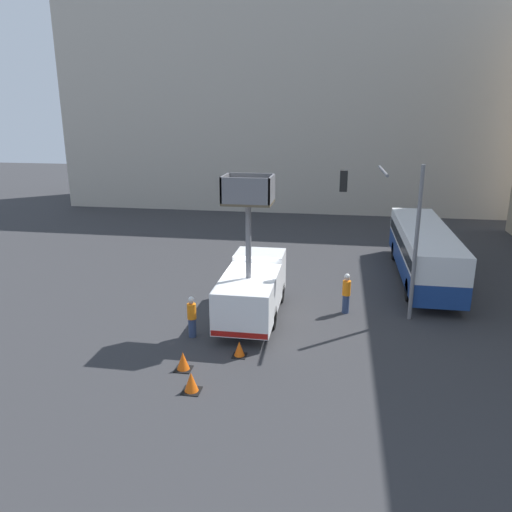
{
  "coord_description": "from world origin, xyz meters",
  "views": [
    {
      "loc": [
        3.81,
        -20.93,
        9.2
      ],
      "look_at": [
        0.22,
        0.83,
        2.67
      ],
      "focal_mm": 35.0,
      "sensor_mm": 36.0,
      "label": 1
    }
  ],
  "objects_px": {
    "road_worker_near_truck": "(192,317)",
    "city_bus": "(424,249)",
    "traffic_cone_near_truck": "(239,349)",
    "traffic_cone_mid_road": "(191,382)",
    "traffic_cone_far_side": "(183,361)",
    "traffic_light_pole": "(393,218)",
    "road_worker_directing": "(346,293)",
    "utility_truck": "(253,286)"
  },
  "relations": [
    {
      "from": "traffic_light_pole",
      "to": "utility_truck",
      "type": "bearing_deg",
      "value": -170.39
    },
    {
      "from": "road_worker_near_truck",
      "to": "traffic_cone_near_truck",
      "type": "relative_size",
      "value": 2.93
    },
    {
      "from": "city_bus",
      "to": "road_worker_directing",
      "type": "height_order",
      "value": "city_bus"
    },
    {
      "from": "utility_truck",
      "to": "traffic_cone_far_side",
      "type": "bearing_deg",
      "value": -108.48
    },
    {
      "from": "road_worker_near_truck",
      "to": "traffic_cone_near_truck",
      "type": "distance_m",
      "value": 2.72
    },
    {
      "from": "road_worker_near_truck",
      "to": "traffic_cone_far_side",
      "type": "distance_m",
      "value": 2.82
    },
    {
      "from": "road_worker_near_truck",
      "to": "traffic_cone_far_side",
      "type": "relative_size",
      "value": 2.59
    },
    {
      "from": "city_bus",
      "to": "traffic_cone_far_side",
      "type": "xyz_separation_m",
      "value": [
        -10.14,
        -12.0,
        -1.43
      ]
    },
    {
      "from": "road_worker_directing",
      "to": "traffic_cone_near_truck",
      "type": "relative_size",
      "value": 3.15
    },
    {
      "from": "traffic_cone_near_truck",
      "to": "utility_truck",
      "type": "bearing_deg",
      "value": 91.82
    },
    {
      "from": "city_bus",
      "to": "road_worker_near_truck",
      "type": "xyz_separation_m",
      "value": [
        -10.58,
        -9.27,
        -0.86
      ]
    },
    {
      "from": "traffic_cone_near_truck",
      "to": "traffic_light_pole",
      "type": "bearing_deg",
      "value": 39.08
    },
    {
      "from": "traffic_cone_mid_road",
      "to": "traffic_cone_far_side",
      "type": "distance_m",
      "value": 1.55
    },
    {
      "from": "city_bus",
      "to": "road_worker_near_truck",
      "type": "relative_size",
      "value": 6.38
    },
    {
      "from": "road_worker_directing",
      "to": "traffic_cone_far_side",
      "type": "height_order",
      "value": "road_worker_directing"
    },
    {
      "from": "traffic_light_pole",
      "to": "traffic_cone_mid_road",
      "type": "height_order",
      "value": "traffic_light_pole"
    },
    {
      "from": "traffic_cone_near_truck",
      "to": "traffic_cone_mid_road",
      "type": "xyz_separation_m",
      "value": [
        -1.11,
        -2.73,
        0.05
      ]
    },
    {
      "from": "road_worker_directing",
      "to": "city_bus",
      "type": "bearing_deg",
      "value": -31.18
    },
    {
      "from": "utility_truck",
      "to": "traffic_light_pole",
      "type": "height_order",
      "value": "traffic_light_pole"
    },
    {
      "from": "traffic_light_pole",
      "to": "traffic_cone_near_truck",
      "type": "height_order",
      "value": "traffic_light_pole"
    },
    {
      "from": "utility_truck",
      "to": "traffic_cone_near_truck",
      "type": "relative_size",
      "value": 10.8
    },
    {
      "from": "city_bus",
      "to": "traffic_cone_mid_road",
      "type": "relative_size",
      "value": 16.04
    },
    {
      "from": "utility_truck",
      "to": "traffic_cone_mid_road",
      "type": "distance_m",
      "value": 6.66
    },
    {
      "from": "traffic_light_pole",
      "to": "city_bus",
      "type": "bearing_deg",
      "value": 67.43
    },
    {
      "from": "traffic_light_pole",
      "to": "traffic_cone_near_truck",
      "type": "xyz_separation_m",
      "value": [
        -5.87,
        -4.77,
        -4.36
      ]
    },
    {
      "from": "utility_truck",
      "to": "road_worker_directing",
      "type": "height_order",
      "value": "utility_truck"
    },
    {
      "from": "road_worker_near_truck",
      "to": "traffic_cone_far_side",
      "type": "xyz_separation_m",
      "value": [
        0.45,
        -2.73,
        -0.57
      ]
    },
    {
      "from": "traffic_cone_far_side",
      "to": "traffic_cone_mid_road",
      "type": "bearing_deg",
      "value": -62.51
    },
    {
      "from": "traffic_light_pole",
      "to": "traffic_cone_mid_road",
      "type": "bearing_deg",
      "value": -132.96
    },
    {
      "from": "utility_truck",
      "to": "traffic_cone_near_truck",
      "type": "bearing_deg",
      "value": -88.18
    },
    {
      "from": "road_worker_directing",
      "to": "traffic_cone_mid_road",
      "type": "distance_m",
      "value": 9.34
    },
    {
      "from": "road_worker_near_truck",
      "to": "city_bus",
      "type": "bearing_deg",
      "value": -45.04
    },
    {
      "from": "traffic_cone_mid_road",
      "to": "traffic_light_pole",
      "type": "bearing_deg",
      "value": 47.04
    },
    {
      "from": "traffic_cone_far_side",
      "to": "city_bus",
      "type": "bearing_deg",
      "value": 49.8
    },
    {
      "from": "traffic_light_pole",
      "to": "road_worker_directing",
      "type": "bearing_deg",
      "value": 172.26
    },
    {
      "from": "city_bus",
      "to": "traffic_cone_far_side",
      "type": "distance_m",
      "value": 15.77
    },
    {
      "from": "road_worker_directing",
      "to": "traffic_cone_near_truck",
      "type": "bearing_deg",
      "value": 146.56
    },
    {
      "from": "traffic_cone_near_truck",
      "to": "traffic_cone_far_side",
      "type": "bearing_deg",
      "value": -143.36
    },
    {
      "from": "utility_truck",
      "to": "traffic_cone_mid_road",
      "type": "bearing_deg",
      "value": -98.71
    },
    {
      "from": "traffic_cone_near_truck",
      "to": "city_bus",
      "type": "bearing_deg",
      "value": 52.0
    },
    {
      "from": "road_worker_near_truck",
      "to": "traffic_cone_near_truck",
      "type": "xyz_separation_m",
      "value": [
        2.28,
        -1.37,
        -0.61
      ]
    },
    {
      "from": "road_worker_near_truck",
      "to": "traffic_cone_near_truck",
      "type": "bearing_deg",
      "value": -117.27
    }
  ]
}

